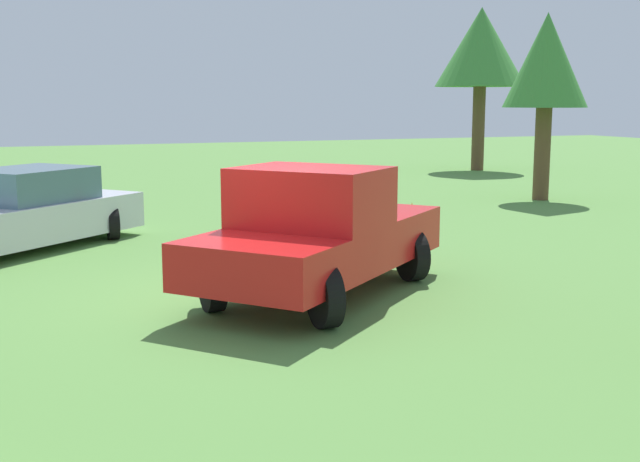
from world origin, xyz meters
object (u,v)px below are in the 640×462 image
Objects in this scene: sedan_near at (23,212)px; pickup_truck at (316,230)px; tree_back_left at (481,49)px; traffic_cone at (412,215)px; tree_back_right at (546,64)px.

pickup_truck is at bearing 82.77° from sedan_near.
tree_back_left is at bearing 10.68° from pickup_truck.
tree_back_left is at bearing -38.36° from traffic_cone.
tree_back_left is (16.48, -13.35, 3.70)m from pickup_truck.
pickup_truck is 6.34m from traffic_cone.
pickup_truck is 21.53m from tree_back_left.
pickup_truck is 8.45× the size of traffic_cone.
sedan_near is 8.56× the size of traffic_cone.
tree_back_right is at bearing 149.24° from sedan_near.
tree_back_right reaches higher than sedan_near.
tree_back_right is (2.45, -13.34, 2.99)m from sedan_near.
sedan_near is (5.37, 3.61, -0.26)m from pickup_truck.
tree_back_right is at bearing -1.54° from pickup_truck.
tree_back_right is (-8.66, 3.62, -0.98)m from tree_back_left.
sedan_near is 7.74m from traffic_cone.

